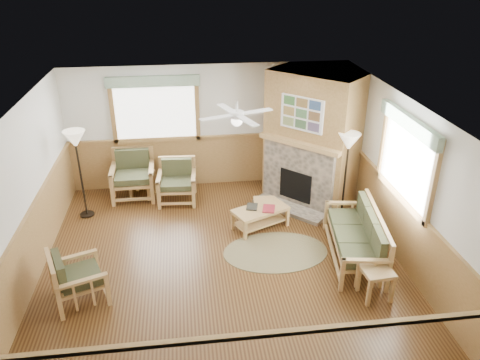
{
  "coord_description": "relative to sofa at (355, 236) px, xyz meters",
  "views": [
    {
      "loc": [
        -0.53,
        -6.61,
        4.73
      ],
      "look_at": [
        0.4,
        0.7,
        1.15
      ],
      "focal_mm": 35.0,
      "sensor_mm": 36.0,
      "label": 1
    }
  ],
  "objects": [
    {
      "name": "fireplace",
      "position": [
        -0.19,
        2.28,
        0.92
      ],
      "size": [
        3.11,
        3.11,
        2.7
      ],
      "primitive_type": null,
      "rotation": [
        0.0,
        0.0,
        -0.79
      ],
      "color": "olive",
      "rests_on": "floor"
    },
    {
      "name": "floor_lamp_left",
      "position": [
        -4.79,
        2.07,
        0.47
      ],
      "size": [
        0.53,
        0.53,
        1.8
      ],
      "primitive_type": null,
      "rotation": [
        0.0,
        0.0,
        0.35
      ],
      "color": "black",
      "rests_on": "floor"
    },
    {
      "name": "braided_rug",
      "position": [
        -1.28,
        0.32,
        -0.42
      ],
      "size": [
        1.92,
        1.92,
        0.01
      ],
      "primitive_type": "cylinder",
      "rotation": [
        0.0,
        0.0,
        0.04
      ],
      "color": "brown",
      "rests_on": "floor"
    },
    {
      "name": "ceiling_fan",
      "position": [
        -1.94,
        0.53,
        2.23
      ],
      "size": [
        1.59,
        1.59,
        0.36
      ],
      "primitive_type": null,
      "rotation": [
        0.0,
        0.0,
        0.35
      ],
      "color": "white",
      "rests_on": "ceiling"
    },
    {
      "name": "floor",
      "position": [
        -2.24,
        0.23,
        -0.43
      ],
      "size": [
        6.0,
        6.0,
        0.01
      ],
      "primitive_type": "cube",
      "color": "#4D2F15",
      "rests_on": "ground"
    },
    {
      "name": "wall_front",
      "position": [
        -2.24,
        -2.77,
        0.92
      ],
      "size": [
        6.0,
        0.02,
        2.7
      ],
      "primitive_type": "cube",
      "color": "silver",
      "rests_on": "floor"
    },
    {
      "name": "coffee_table",
      "position": [
        -1.42,
        1.17,
        -0.22
      ],
      "size": [
        1.15,
        0.9,
        0.41
      ],
      "primitive_type": null,
      "rotation": [
        0.0,
        0.0,
        0.43
      ],
      "color": "tan",
      "rests_on": "floor"
    },
    {
      "name": "armchair_back_right",
      "position": [
        -2.97,
        2.46,
        0.0
      ],
      "size": [
        0.82,
        0.82,
        0.87
      ],
      "primitive_type": null,
      "rotation": [
        0.0,
        0.0,
        -0.07
      ],
      "color": "tan",
      "rests_on": "floor"
    },
    {
      "name": "window_back",
      "position": [
        -3.34,
        3.19,
        2.1
      ],
      "size": [
        1.9,
        0.16,
        1.5
      ],
      "primitive_type": null,
      "color": "white",
      "rests_on": "wall_back"
    },
    {
      "name": "wall_left",
      "position": [
        -5.24,
        0.23,
        0.92
      ],
      "size": [
        0.02,
        6.0,
        2.7
      ],
      "primitive_type": "cube",
      "color": "silver",
      "rests_on": "floor"
    },
    {
      "name": "wall_back",
      "position": [
        -2.24,
        3.23,
        0.92
      ],
      "size": [
        6.0,
        0.02,
        2.7
      ],
      "primitive_type": "cube",
      "color": "silver",
      "rests_on": "floor"
    },
    {
      "name": "book_red",
      "position": [
        -1.27,
        1.12,
        0.01
      ],
      "size": [
        0.29,
        0.35,
        0.03
      ],
      "primitive_type": "cube",
      "rotation": [
        0.0,
        0.0,
        -0.25
      ],
      "color": "maroon",
      "rests_on": "coffee_table"
    },
    {
      "name": "floor_lamp_right",
      "position": [
        0.24,
        1.33,
        0.46
      ],
      "size": [
        0.41,
        0.41,
        1.78
      ],
      "primitive_type": null,
      "rotation": [
        0.0,
        0.0,
        0.0
      ],
      "color": "black",
      "rests_on": "floor"
    },
    {
      "name": "end_table_sofa",
      "position": [
        -0.02,
        -1.02,
        -0.18
      ],
      "size": [
        0.48,
        0.46,
        0.5
      ],
      "primitive_type": null,
      "rotation": [
        0.0,
        0.0,
        0.08
      ],
      "color": "tan",
      "rests_on": "floor"
    },
    {
      "name": "footstool",
      "position": [
        -1.27,
        1.53,
        -0.24
      ],
      "size": [
        0.46,
        0.46,
        0.37
      ],
      "primitive_type": null,
      "rotation": [
        0.0,
        0.0,
        -0.09
      ],
      "color": "tan",
      "rests_on": "floor"
    },
    {
      "name": "wall_right",
      "position": [
        0.76,
        0.23,
        0.92
      ],
      "size": [
        0.02,
        6.0,
        2.7
      ],
      "primitive_type": "cube",
      "color": "silver",
      "rests_on": "floor"
    },
    {
      "name": "book_dark",
      "position": [
        -1.57,
        1.24,
        0.01
      ],
      "size": [
        0.26,
        0.31,
        0.03
      ],
      "primitive_type": "cube",
      "rotation": [
        0.0,
        0.0,
        -0.24
      ],
      "color": "#272621",
      "rests_on": "coffee_table"
    },
    {
      "name": "end_table_chairs",
      "position": [
        -3.71,
        2.78,
        -0.16
      ],
      "size": [
        0.58,
        0.57,
        0.53
      ],
      "primitive_type": null,
      "rotation": [
        0.0,
        0.0,
        -0.29
      ],
      "color": "tan",
      "rests_on": "floor"
    },
    {
      "name": "armchair_back_left",
      "position": [
        -3.89,
        2.78,
        0.06
      ],
      "size": [
        0.89,
        0.89,
        0.99
      ],
      "primitive_type": null,
      "rotation": [
        0.0,
        0.0,
        0.01
      ],
      "color": "tan",
      "rests_on": "floor"
    },
    {
      "name": "armchair_left",
      "position": [
        -4.44,
        -0.51,
        -0.02
      ],
      "size": [
        0.95,
        0.95,
        0.83
      ],
      "primitive_type": null,
      "rotation": [
        0.0,
        0.0,
        1.94
      ],
      "color": "tan",
      "rests_on": "floor"
    },
    {
      "name": "ceiling",
      "position": [
        -2.24,
        0.23,
        2.27
      ],
      "size": [
        6.0,
        6.0,
        0.01
      ],
      "primitive_type": "cube",
      "color": "white",
      "rests_on": "floor"
    },
    {
      "name": "sofa",
      "position": [
        0.0,
        0.0,
        0.0
      ],
      "size": [
        1.96,
        1.04,
        0.86
      ],
      "primitive_type": null,
      "rotation": [
        0.0,
        0.0,
        -1.72
      ],
      "color": "tan",
      "rests_on": "floor"
    },
    {
      "name": "window_right",
      "position": [
        0.72,
        0.03,
        2.1
      ],
      "size": [
        0.16,
        1.9,
        1.5
      ],
      "primitive_type": null,
      "color": "white",
      "rests_on": "wall_right"
    },
    {
      "name": "wainscot",
      "position": [
        -2.24,
        0.23,
        0.12
      ],
      "size": [
        6.0,
        6.0,
        1.1
      ],
      "primitive_type": null,
      "color": "olive",
      "rests_on": "floor"
    }
  ]
}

